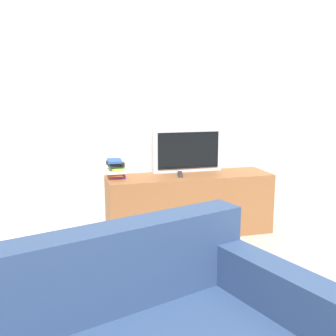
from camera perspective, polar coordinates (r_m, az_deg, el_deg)
The scene contains 5 objects.
wall_back at distance 3.78m, azimuth -1.74°, elevation 10.44°, with size 9.00×0.06×2.60m.
tv_stand at distance 3.75m, azimuth 3.15°, elevation -5.30°, with size 1.55×0.43×0.57m.
television at distance 3.81m, azimuth 2.80°, elevation 2.68°, with size 0.69×0.09×0.43m.
book_stack at distance 3.56m, azimuth -7.60°, elevation -0.14°, with size 0.17×0.22×0.17m.
remote_on_stand at distance 3.64m, azimuth 1.77°, elevation -0.92°, with size 0.08×0.19×0.02m.
Camera 1 is at (-0.89, -0.64, 1.34)m, focal length 42.00 mm.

